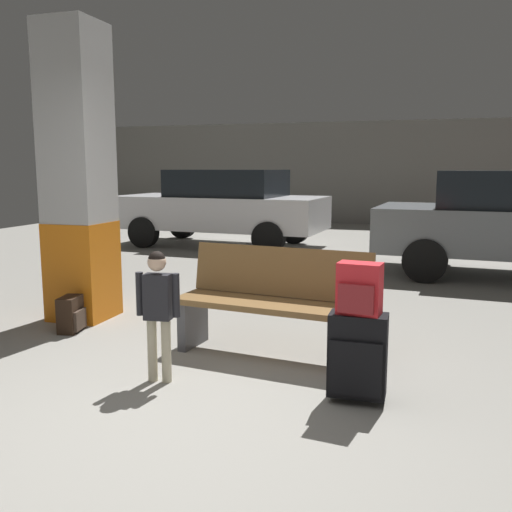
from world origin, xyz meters
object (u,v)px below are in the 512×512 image
Objects in this scene: suitcase at (357,356)px; backpack_bright at (359,289)px; structural_pillar at (78,176)px; bench at (272,303)px; parked_car_far at (223,205)px; backpack_dark_floor at (71,315)px; child at (158,302)px.

backpack_bright reaches higher than suitcase.
structural_pillar is 1.79× the size of bench.
suitcase is 7.76m from parked_car_far.
structural_pillar is at bearing 156.14° from backpack_bright.
backpack_dark_floor is (-2.81, 0.84, -0.15)m from suitcase.
child is (1.57, -1.38, -0.87)m from structural_pillar.
structural_pillar is 8.71× the size of backpack_bright.
backpack_bright is 0.35× the size of child.
parked_car_far is (-0.54, 5.57, -0.66)m from structural_pillar.
structural_pillar is 4.90× the size of suitcase.
bench is 1.16m from backpack_bright.
suitcase is 2.94m from backpack_dark_floor.
structural_pillar is 3.06× the size of child.
bench reaches higher than backpack_dark_floor.
backpack_bright is 7.75m from parked_car_far.
suitcase is 1.78× the size of backpack_dark_floor.
parked_car_far is (-0.73, 6.05, 0.64)m from backpack_dark_floor.
structural_pillar is at bearing -84.41° from parked_car_far.
suitcase is 0.62× the size of child.
suitcase is 0.14× the size of parked_car_far.
child is (-1.42, -0.06, -0.17)m from backpack_bright.
backpack_bright reaches higher than bench.
suitcase is at bearing 2.40° from child.
parked_car_far is at bearing 117.19° from suitcase.
parked_car_far is at bearing 106.92° from child.
suitcase reaches higher than backpack_dark_floor.
backpack_bright is at bearing -16.57° from backpack_dark_floor.
backpack_dark_floor is (-1.39, 0.90, -0.43)m from child.
backpack_bright is 3.00m from backpack_dark_floor.
structural_pillar reaches higher than backpack_bright.
child is at bearing -41.41° from structural_pillar.
child is 1.71m from backpack_dark_floor.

